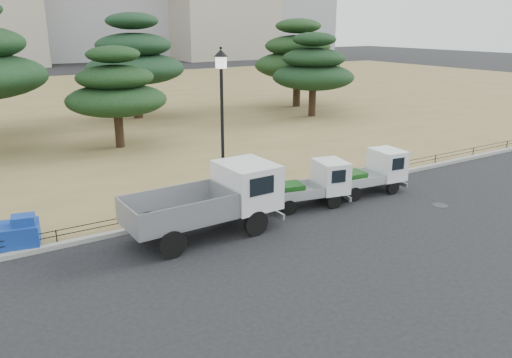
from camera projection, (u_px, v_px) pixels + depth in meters
ground at (286, 230)px, 17.22m from camera, size 220.00×220.00×0.00m
lawn at (78, 107)px, 42.05m from camera, size 120.00×56.00×0.15m
curb at (248, 205)px, 19.31m from camera, size 120.00×0.25×0.16m
truck_large at (212, 198)px, 16.54m from camera, size 5.23×2.26×2.25m
truck_kei_front at (312, 184)px, 19.31m from camera, size 3.43×1.95×1.71m
truck_kei_rear at (371, 172)px, 20.83m from camera, size 3.44×1.73×1.74m
street_lamp at (222, 103)px, 17.92m from camera, size 0.52×0.52×5.79m
pipe_fence at (246, 195)px, 19.32m from camera, size 38.00×0.04×0.40m
tarp_pile at (15, 233)px, 15.58m from camera, size 1.62×1.32×0.96m
manhole at (440, 205)px, 19.51m from camera, size 0.60×0.60×0.01m
pine_center_left at (116, 90)px, 27.18m from camera, size 5.46×5.46×5.55m
pine_center_right at (135, 58)px, 35.59m from camera, size 7.01×7.01×7.43m
pine_east_near at (313, 68)px, 36.57m from camera, size 6.03×6.03×6.09m
pine_east_far at (298, 56)px, 40.91m from camera, size 7.04×7.04×7.07m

